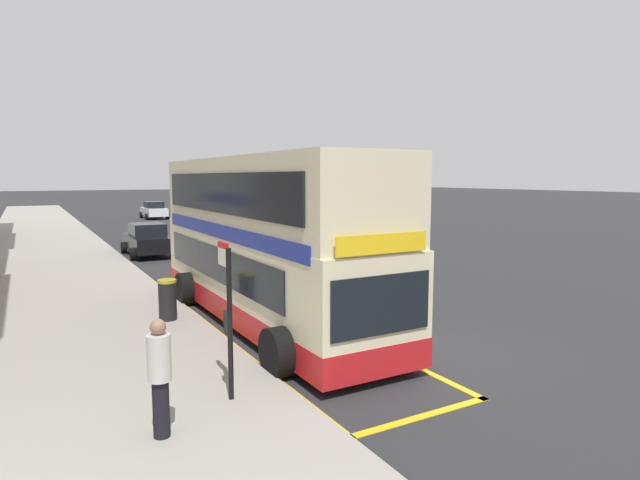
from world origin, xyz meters
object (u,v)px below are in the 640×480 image
bus_stop_sign (228,308)px  pedestrian_waiting_near_sign (160,373)px  double_decker_bus (264,246)px  parked_car_white_far (154,210)px  parked_car_black_across (147,240)px  parked_car_silver_behind (231,221)px  litter_bin (168,300)px

bus_stop_sign → pedestrian_waiting_near_sign: bus_stop_sign is taller
bus_stop_sign → double_decker_bus: bearing=59.8°
parked_car_white_far → pedestrian_waiting_near_sign: bearing=-99.2°
bus_stop_sign → parked_car_black_across: 18.66m
parked_car_white_far → parked_car_black_across: (-5.35, -23.79, 0.00)m
bus_stop_sign → parked_car_black_across: bus_stop_sign is taller
double_decker_bus → pedestrian_waiting_near_sign: 6.73m
bus_stop_sign → parked_car_silver_behind: (9.81, 26.99, -0.91)m
litter_bin → bus_stop_sign: bearing=-92.7°
litter_bin → parked_car_white_far: bearing=78.6°
double_decker_bus → parked_car_black_across: bearing=91.2°
double_decker_bus → bus_stop_sign: 5.25m
double_decker_bus → bus_stop_sign: (-2.63, -4.53, -0.35)m
double_decker_bus → parked_car_silver_behind: double_decker_bus is taller
bus_stop_sign → litter_bin: bus_stop_sign is taller
litter_bin → parked_car_black_across: bearing=80.9°
parked_car_white_far → parked_car_black_across: 24.38m
bus_stop_sign → parked_car_black_across: size_ratio=0.63×
pedestrian_waiting_near_sign → parked_car_white_far: bearing=78.2°
parked_car_white_far → litter_bin: size_ratio=3.89×
double_decker_bus → litter_bin: bearing=157.7°
pedestrian_waiting_near_sign → litter_bin: size_ratio=1.63×
double_decker_bus → parked_car_white_far: bearing=82.4°
litter_bin → double_decker_bus: bearing=-22.3°
parked_car_silver_behind → pedestrian_waiting_near_sign: 29.96m
double_decker_bus → bus_stop_sign: bearing=-120.2°
parked_car_white_far → parked_car_black_across: bearing=-100.1°
parked_car_white_far → litter_bin: (-7.43, -36.78, -0.12)m
double_decker_bus → parked_car_silver_behind: size_ratio=2.52×
double_decker_bus → parked_car_black_across: double_decker_bus is taller
parked_car_silver_behind → litter_bin: size_ratio=3.89×
bus_stop_sign → litter_bin: bearing=87.3°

